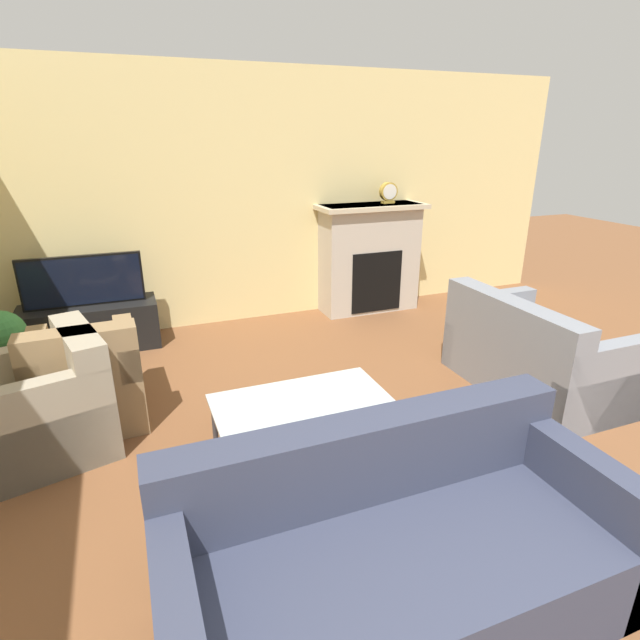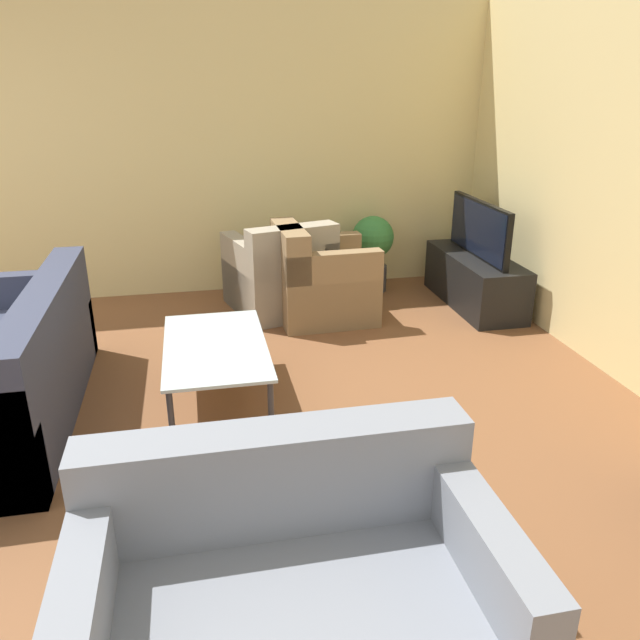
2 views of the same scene
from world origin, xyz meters
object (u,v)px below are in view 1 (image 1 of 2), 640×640
coffee_table (302,406)px  potted_plant (3,348)px  couch_loveseat (534,357)px  tv (83,281)px  armchair_by_window (43,412)px  mantel_clock (388,192)px  armchair_accent (88,384)px  couch_sectional (396,558)px

coffee_table → potted_plant: potted_plant is taller
couch_loveseat → tv: bearing=56.8°
armchair_by_window → mantel_clock: mantel_clock is taller
armchair_accent → mantel_clock: 3.79m
couch_loveseat → potted_plant: couch_loveseat is taller
tv → mantel_clock: size_ratio=4.58×
couch_loveseat → armchair_by_window: size_ratio=1.38×
couch_loveseat → armchair_accent: (-3.41, 0.80, 0.01)m
tv → mantel_clock: bearing=1.9°
couch_sectional → armchair_by_window: 2.47m
armchair_accent → mantel_clock: size_ratio=3.48×
couch_sectional → armchair_by_window: (-1.57, 1.90, 0.01)m
armchair_accent → coffee_table: bearing=142.0°
mantel_clock → couch_loveseat: bearing=-87.0°
couch_sectional → potted_plant: size_ratio=2.69×
couch_sectional → couch_loveseat: bearing=33.9°
couch_sectional → potted_plant: bearing=124.1°
armchair_accent → tv: bearing=-90.8°
couch_loveseat → armchair_by_window: bearing=82.3°
couch_sectional → couch_loveseat: size_ratio=1.40×
couch_loveseat → armchair_by_window: (-3.66, 0.50, 0.01)m
tv → coffee_table: (1.36, -2.40, -0.35)m
couch_loveseat → mantel_clock: mantel_clock is taller
couch_loveseat → potted_plant: bearing=70.2°
tv → armchair_by_window: size_ratio=1.07×
armchair_accent → potted_plant: size_ratio=1.13×
coffee_table → mantel_clock: bearing=52.1°
coffee_table → couch_sectional: bearing=-90.7°
armchair_accent → mantel_clock: bearing=-157.0°
armchair_by_window → potted_plant: size_ratio=1.38×
armchair_accent → coffee_table: armchair_accent is taller
armchair_accent → potted_plant: bearing=-48.2°
tv → armchair_by_window: tv is taller
couch_sectional → potted_plant: (-1.93, 2.86, 0.14)m
tv → potted_plant: tv is taller
tv → couch_sectional: tv is taller
armchair_accent → couch_sectional: bearing=118.3°
armchair_accent → mantel_clock: mantel_clock is taller
armchair_by_window → armchair_accent: size_ratio=1.22×
coffee_table → mantel_clock: (1.95, 2.51, 1.03)m
coffee_table → potted_plant: (-1.95, 1.60, 0.07)m
armchair_accent → armchair_by_window: bearing=47.8°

